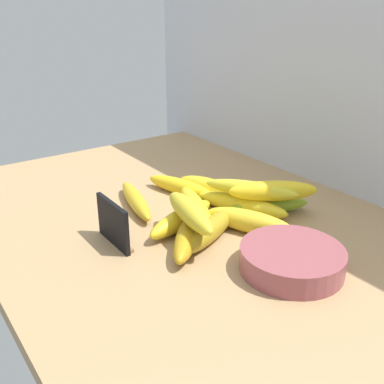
{
  "coord_description": "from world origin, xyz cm",
  "views": [
    {
      "loc": [
        68.46,
        -46.77,
        44.07
      ],
      "look_at": [
        -0.38,
        2.67,
        8.0
      ],
      "focal_mm": 41.92,
      "sensor_mm": 36.0,
      "label": 1
    }
  ],
  "objects_px": {
    "banana_7": "(182,219)",
    "banana_8": "(210,188)",
    "chalkboard_sign": "(113,225)",
    "banana_2": "(196,207)",
    "fruit_bowl": "(292,259)",
    "banana_1": "(180,186)",
    "banana_9": "(188,235)",
    "banana_10": "(273,191)",
    "banana_3": "(269,206)",
    "banana_5": "(241,204)",
    "banana_12": "(190,212)",
    "banana_0": "(250,222)",
    "banana_4": "(210,230)",
    "banana_11": "(251,189)",
    "banana_6": "(136,200)"
  },
  "relations": [
    {
      "from": "banana_7",
      "to": "banana_8",
      "type": "xyz_separation_m",
      "value": [
        -0.09,
        0.14,
        0.0
      ]
    },
    {
      "from": "chalkboard_sign",
      "to": "banana_2",
      "type": "relative_size",
      "value": 0.55
    },
    {
      "from": "fruit_bowl",
      "to": "banana_2",
      "type": "height_order",
      "value": "same"
    },
    {
      "from": "banana_1",
      "to": "banana_9",
      "type": "height_order",
      "value": "banana_9"
    },
    {
      "from": "banana_9",
      "to": "banana_10",
      "type": "bearing_deg",
      "value": 89.65
    },
    {
      "from": "banana_3",
      "to": "banana_2",
      "type": "bearing_deg",
      "value": -120.16
    },
    {
      "from": "chalkboard_sign",
      "to": "banana_5",
      "type": "height_order",
      "value": "chalkboard_sign"
    },
    {
      "from": "banana_10",
      "to": "banana_12",
      "type": "height_order",
      "value": "banana_12"
    },
    {
      "from": "fruit_bowl",
      "to": "banana_7",
      "type": "distance_m",
      "value": 0.24
    },
    {
      "from": "banana_7",
      "to": "banana_10",
      "type": "height_order",
      "value": "banana_10"
    },
    {
      "from": "banana_0",
      "to": "banana_3",
      "type": "relative_size",
      "value": 1.04
    },
    {
      "from": "banana_0",
      "to": "banana_12",
      "type": "distance_m",
      "value": 0.13
    },
    {
      "from": "banana_1",
      "to": "banana_10",
      "type": "relative_size",
      "value": 0.99
    },
    {
      "from": "banana_4",
      "to": "banana_5",
      "type": "relative_size",
      "value": 0.92
    },
    {
      "from": "banana_5",
      "to": "banana_8",
      "type": "bearing_deg",
      "value": -179.98
    },
    {
      "from": "banana_2",
      "to": "banana_1",
      "type": "bearing_deg",
      "value": 161.01
    },
    {
      "from": "banana_0",
      "to": "banana_11",
      "type": "height_order",
      "value": "banana_11"
    },
    {
      "from": "banana_0",
      "to": "banana_9",
      "type": "bearing_deg",
      "value": -102.67
    },
    {
      "from": "banana_5",
      "to": "banana_9",
      "type": "bearing_deg",
      "value": -75.24
    },
    {
      "from": "banana_2",
      "to": "banana_6",
      "type": "xyz_separation_m",
      "value": [
        -0.11,
        -0.08,
        -0.0
      ]
    },
    {
      "from": "banana_5",
      "to": "banana_12",
      "type": "relative_size",
      "value": 1.16
    },
    {
      "from": "banana_12",
      "to": "banana_5",
      "type": "bearing_deg",
      "value": 103.14
    },
    {
      "from": "banana_9",
      "to": "banana_12",
      "type": "distance_m",
      "value": 0.04
    },
    {
      "from": "banana_0",
      "to": "banana_11",
      "type": "distance_m",
      "value": 0.09
    },
    {
      "from": "banana_0",
      "to": "banana_6",
      "type": "distance_m",
      "value": 0.26
    },
    {
      "from": "banana_4",
      "to": "banana_7",
      "type": "height_order",
      "value": "same"
    },
    {
      "from": "chalkboard_sign",
      "to": "banana_12",
      "type": "relative_size",
      "value": 0.63
    },
    {
      "from": "chalkboard_sign",
      "to": "banana_1",
      "type": "relative_size",
      "value": 0.6
    },
    {
      "from": "banana_11",
      "to": "banana_9",
      "type": "bearing_deg",
      "value": -80.48
    },
    {
      "from": "banana_3",
      "to": "chalkboard_sign",
      "type": "bearing_deg",
      "value": -102.64
    },
    {
      "from": "banana_5",
      "to": "banana_10",
      "type": "xyz_separation_m",
      "value": [
        0.05,
        0.04,
        0.04
      ]
    },
    {
      "from": "chalkboard_sign",
      "to": "banana_10",
      "type": "bearing_deg",
      "value": 75.32
    },
    {
      "from": "banana_2",
      "to": "banana_10",
      "type": "height_order",
      "value": "banana_10"
    },
    {
      "from": "banana_8",
      "to": "banana_2",
      "type": "bearing_deg",
      "value": -53.56
    },
    {
      "from": "fruit_bowl",
      "to": "banana_6",
      "type": "distance_m",
      "value": 0.38
    },
    {
      "from": "banana_2",
      "to": "banana_10",
      "type": "relative_size",
      "value": 1.09
    },
    {
      "from": "banana_3",
      "to": "banana_5",
      "type": "bearing_deg",
      "value": -125.96
    },
    {
      "from": "banana_8",
      "to": "banana_9",
      "type": "relative_size",
      "value": 0.87
    },
    {
      "from": "banana_2",
      "to": "banana_3",
      "type": "height_order",
      "value": "banana_2"
    },
    {
      "from": "banana_6",
      "to": "banana_12",
      "type": "relative_size",
      "value": 1.17
    },
    {
      "from": "banana_8",
      "to": "banana_3",
      "type": "bearing_deg",
      "value": 18.37
    },
    {
      "from": "banana_7",
      "to": "chalkboard_sign",
      "type": "bearing_deg",
      "value": -98.58
    },
    {
      "from": "banana_6",
      "to": "banana_10",
      "type": "distance_m",
      "value": 0.29
    },
    {
      "from": "banana_7",
      "to": "banana_11",
      "type": "distance_m",
      "value": 0.16
    },
    {
      "from": "banana_9",
      "to": "banana_12",
      "type": "bearing_deg",
      "value": 129.18
    },
    {
      "from": "banana_10",
      "to": "banana_11",
      "type": "relative_size",
      "value": 0.94
    },
    {
      "from": "banana_3",
      "to": "banana_10",
      "type": "relative_size",
      "value": 0.94
    },
    {
      "from": "banana_9",
      "to": "banana_11",
      "type": "bearing_deg",
      "value": 99.52
    },
    {
      "from": "banana_4",
      "to": "banana_10",
      "type": "bearing_deg",
      "value": 92.16
    },
    {
      "from": "fruit_bowl",
      "to": "banana_12",
      "type": "bearing_deg",
      "value": -155.08
    }
  ]
}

